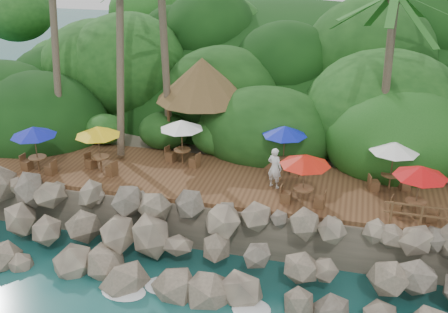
# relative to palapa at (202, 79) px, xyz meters

# --- Properties ---
(ground) EXTENTS (140.00, 140.00, 0.00)m
(ground) POSITION_rel_palapa_xyz_m (2.20, -10.07, -5.79)
(ground) COLOR #19514F
(ground) RESTS_ON ground
(land_base) EXTENTS (32.00, 25.20, 2.10)m
(land_base) POSITION_rel_palapa_xyz_m (2.20, 5.93, -4.74)
(land_base) COLOR gray
(land_base) RESTS_ON ground
(jungle_hill) EXTENTS (44.80, 28.00, 15.40)m
(jungle_hill) POSITION_rel_palapa_xyz_m (2.20, 13.43, -5.79)
(jungle_hill) COLOR #143811
(jungle_hill) RESTS_ON ground
(seawall) EXTENTS (29.00, 4.00, 2.30)m
(seawall) POSITION_rel_palapa_xyz_m (2.20, -8.07, -4.64)
(seawall) COLOR gray
(seawall) RESTS_ON ground
(terrace) EXTENTS (26.00, 5.00, 0.20)m
(terrace) POSITION_rel_palapa_xyz_m (2.20, -4.07, -3.59)
(terrace) COLOR brown
(terrace) RESTS_ON land_base
(jungle_foliage) EXTENTS (44.00, 16.00, 12.00)m
(jungle_foliage) POSITION_rel_palapa_xyz_m (2.20, 4.93, -5.79)
(jungle_foliage) COLOR #143811
(jungle_foliage) RESTS_ON ground
(foam_line) EXTENTS (25.20, 0.80, 0.06)m
(foam_line) POSITION_rel_palapa_xyz_m (2.20, -9.77, -5.76)
(foam_line) COLOR white
(foam_line) RESTS_ON ground
(palapa) EXTENTS (4.88, 4.88, 4.60)m
(palapa) POSITION_rel_palapa_xyz_m (0.00, 0.00, 0.00)
(palapa) COLOR brown
(palapa) RESTS_ON ground
(dining_clusters) EXTENTS (25.41, 5.30, 2.28)m
(dining_clusters) POSITION_rel_palapa_xyz_m (2.73, -4.16, -1.60)
(dining_clusters) COLOR brown
(dining_clusters) RESTS_ON terrace
(waiter) EXTENTS (0.80, 0.68, 1.87)m
(waiter) POSITION_rel_palapa_xyz_m (4.58, -4.36, -2.55)
(waiter) COLOR white
(waiter) RESTS_ON terrace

